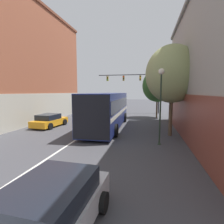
% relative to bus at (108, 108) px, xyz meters
% --- Properties ---
extents(lane_center_line, '(0.14, 44.85, 0.01)m').
position_rel_bus_xyz_m(lane_center_line, '(-1.19, -0.12, -1.82)').
color(lane_center_line, silver).
rests_on(lane_center_line, ground_plane).
extents(building_left_brick, '(7.13, 19.11, 12.90)m').
position_rel_bus_xyz_m(building_left_brick, '(-11.09, 1.55, 4.73)').
color(building_left_brick, '#995138').
rests_on(building_left_brick, ground_plane).
extents(bus, '(3.14, 10.94, 3.24)m').
position_rel_bus_xyz_m(bus, '(0.00, 0.00, 0.00)').
color(bus, navy).
rests_on(bus, ground_plane).
extents(hatchback_foreground, '(2.20, 4.38, 1.34)m').
position_rel_bus_xyz_m(hatchback_foreground, '(1.61, -12.71, -1.19)').
color(hatchback_foreground, silver).
rests_on(hatchback_foreground, ground_plane).
extents(parked_car_left_near, '(2.24, 3.94, 1.24)m').
position_rel_bus_xyz_m(parked_car_left_near, '(-5.60, -0.82, -1.23)').
color(parked_car_left_near, orange).
rests_on(parked_car_left_near, ground_plane).
extents(parked_car_left_mid, '(2.35, 4.06, 1.36)m').
position_rel_bus_xyz_m(parked_car_left_mid, '(-5.34, 10.31, -1.18)').
color(parked_car_left_mid, silver).
rests_on(parked_car_left_mid, ground_plane).
extents(traffic_signal_gantry, '(9.74, 0.36, 6.37)m').
position_rel_bus_xyz_m(traffic_signal_gantry, '(1.94, 12.30, 2.98)').
color(traffic_signal_gantry, black).
rests_on(traffic_signal_gantry, ground_plane).
extents(street_lamp, '(0.38, 0.38, 4.81)m').
position_rel_bus_xyz_m(street_lamp, '(4.50, -4.56, 1.30)').
color(street_lamp, '#233323').
rests_on(street_lamp, ground_plane).
extents(street_tree_near, '(3.92, 3.53, 6.84)m').
position_rel_bus_xyz_m(street_tree_near, '(5.43, -2.00, 2.85)').
color(street_tree_near, brown).
rests_on(street_tree_near, ground_plane).
extents(street_tree_far, '(3.84, 3.45, 6.29)m').
position_rel_bus_xyz_m(street_tree_far, '(4.81, 7.59, 2.34)').
color(street_tree_far, '#4C3823').
rests_on(street_tree_far, ground_plane).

